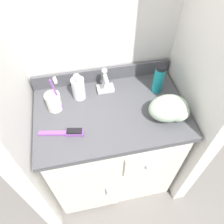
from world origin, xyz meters
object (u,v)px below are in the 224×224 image
Objects in this scene: hairbrush at (68,132)px; toothbrush_cup at (54,101)px; shaving_cream_can at (159,79)px; hand_towel at (170,109)px; soap_dispenser at (78,88)px.

toothbrush_cup is at bearing 116.99° from hairbrush.
hand_towel is at bearing -90.53° from shaving_cream_can.
shaving_cream_can is (0.54, 0.02, 0.03)m from toothbrush_cup.
toothbrush_cup reaches higher than hand_towel.
toothbrush_cup is 0.54m from shaving_cream_can.
hairbrush is (-0.08, -0.22, -0.05)m from soap_dispenser.
soap_dispenser is 0.79× the size of hand_towel.
hand_towel is (0.54, -0.16, 0.00)m from toothbrush_cup.
shaving_cream_can is (0.41, -0.04, 0.02)m from soap_dispenser.
hand_towel is at bearing -27.89° from soap_dispenser.
soap_dispenser is at bearing 22.60° from toothbrush_cup.
hairbrush is 1.06× the size of hand_towel.
shaving_cream_can reaches higher than hairbrush.
shaving_cream_can is 0.81× the size of hairbrush.
soap_dispenser is 0.46m from hand_towel.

